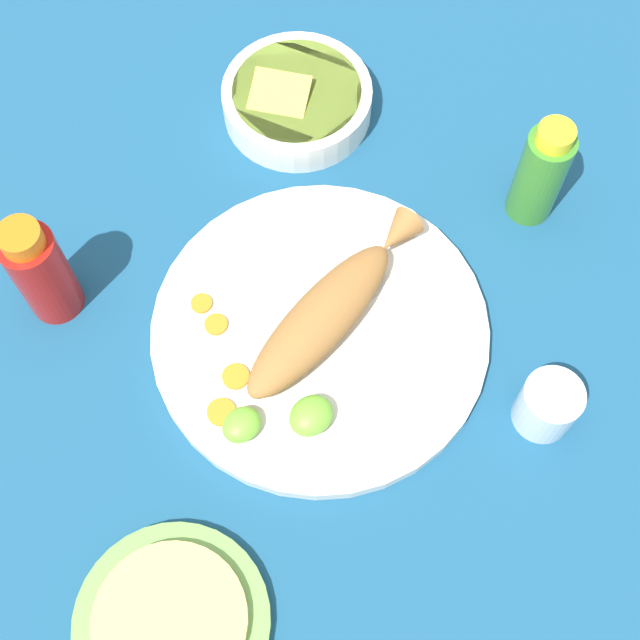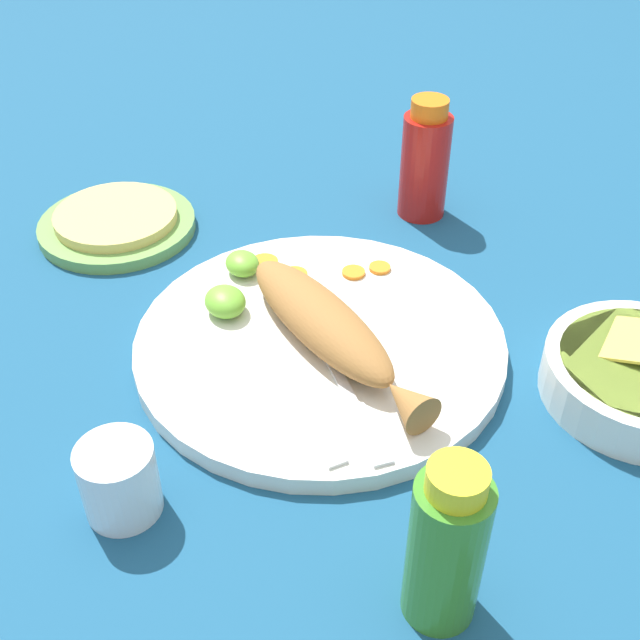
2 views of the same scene
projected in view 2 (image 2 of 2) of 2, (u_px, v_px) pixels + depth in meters
The scene contains 16 objects.
ground_plane at pixel (320, 350), 0.78m from camera, with size 4.00×4.00×0.00m, color navy.
main_plate at pixel (320, 343), 0.77m from camera, with size 0.36×0.36×0.02m, color silver.
fried_fish at pixel (328, 327), 0.75m from camera, with size 0.27×0.09×0.04m.
fork_near at pixel (351, 399), 0.70m from camera, with size 0.19×0.04×0.00m.
fork_far at pixel (299, 402), 0.70m from camera, with size 0.19×0.02×0.00m.
carrot_slice_near at pixel (380, 268), 0.85m from camera, with size 0.02×0.02×0.00m, color orange.
carrot_slice_mid at pixel (354, 272), 0.85m from camera, with size 0.02×0.02×0.00m, color orange.
carrot_slice_far at pixel (263, 263), 0.86m from camera, with size 0.03×0.03×0.00m, color orange.
carrot_slice_extra at pixel (294, 275), 0.84m from camera, with size 0.03×0.03×0.00m, color orange.
lime_wedge_main at pixel (242, 264), 0.84m from camera, with size 0.04×0.03×0.02m, color #6BB233.
lime_wedge_side at pixel (225, 301), 0.79m from camera, with size 0.05×0.04×0.03m, color #6BB233.
hot_sauce_bottle_red at pixel (425, 162), 0.94m from camera, with size 0.06×0.06×0.15m.
hot_sauce_bottle_green at pixel (446, 547), 0.52m from camera, with size 0.05×0.05×0.14m.
salt_cup at pixel (120, 484), 0.61m from camera, with size 0.06×0.06×0.06m.
tortilla_plate at pixel (117, 226), 0.94m from camera, with size 0.18×0.18×0.01m, color #6B9E4C.
tortilla_stack at pixel (116, 216), 0.94m from camera, with size 0.14×0.14×0.01m, color #E0C666.
Camera 2 is at (-0.53, 0.26, 0.51)m, focal length 45.00 mm.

